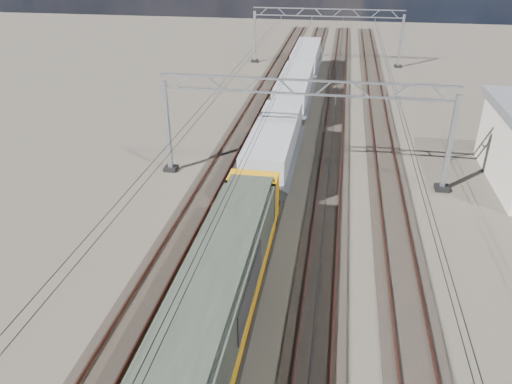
% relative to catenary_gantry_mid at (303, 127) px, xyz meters
% --- Properties ---
extents(ground, '(160.00, 160.00, 0.00)m').
position_rel_catenary_gantry_mid_xyz_m(ground, '(-0.00, -4.00, -3.91)').
color(ground, black).
rests_on(ground, ground).
extents(track_outer_west, '(2.60, 140.00, 0.30)m').
position_rel_catenary_gantry_mid_xyz_m(track_outer_west, '(-6.00, -4.00, -3.83)').
color(track_outer_west, black).
rests_on(track_outer_west, ground).
extents(track_loco, '(2.60, 140.00, 0.30)m').
position_rel_catenary_gantry_mid_xyz_m(track_loco, '(-2.00, -4.00, -3.83)').
color(track_loco, black).
rests_on(track_loco, ground).
extents(track_inner_east, '(2.60, 140.00, 0.30)m').
position_rel_catenary_gantry_mid_xyz_m(track_inner_east, '(2.00, -4.00, -3.83)').
color(track_inner_east, black).
rests_on(track_inner_east, ground).
extents(track_outer_east, '(2.60, 140.00, 0.30)m').
position_rel_catenary_gantry_mid_xyz_m(track_outer_east, '(6.00, -4.00, -3.83)').
color(track_outer_east, black).
rests_on(track_outer_east, ground).
extents(catenary_gantry_mid, '(19.90, 0.90, 7.11)m').
position_rel_catenary_gantry_mid_xyz_m(catenary_gantry_mid, '(0.00, 0.00, 0.00)').
color(catenary_gantry_mid, '#9398A0').
rests_on(catenary_gantry_mid, ground).
extents(catenary_gantry_far, '(19.90, 0.90, 7.11)m').
position_rel_catenary_gantry_mid_xyz_m(catenary_gantry_far, '(0.00, 36.00, 0.00)').
color(catenary_gantry_far, '#9398A0').
rests_on(catenary_gantry_far, ground).
extents(overhead_wires, '(12.03, 140.00, 0.53)m').
position_rel_catenary_gantry_mid_xyz_m(overhead_wires, '(-0.00, 4.00, 1.84)').
color(overhead_wires, black).
rests_on(overhead_wires, ground).
extents(locomotive, '(2.76, 21.10, 3.62)m').
position_rel_catenary_gantry_mid_xyz_m(locomotive, '(-2.00, -17.23, -1.58)').
color(locomotive, black).
rests_on(locomotive, ground).
extents(hopper_wagon_lead, '(3.38, 13.00, 3.25)m').
position_rel_catenary_gantry_mid_xyz_m(hopper_wagon_lead, '(-2.00, 0.46, -1.67)').
color(hopper_wagon_lead, black).
rests_on(hopper_wagon_lead, ground).
extents(hopper_wagon_mid, '(3.38, 13.00, 3.25)m').
position_rel_catenary_gantry_mid_xyz_m(hopper_wagon_mid, '(-2.00, 14.66, -1.67)').
color(hopper_wagon_mid, black).
rests_on(hopper_wagon_mid, ground).
extents(hopper_wagon_third, '(3.38, 13.00, 3.25)m').
position_rel_catenary_gantry_mid_xyz_m(hopper_wagon_third, '(-2.00, 28.86, -1.67)').
color(hopper_wagon_third, black).
rests_on(hopper_wagon_third, ground).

